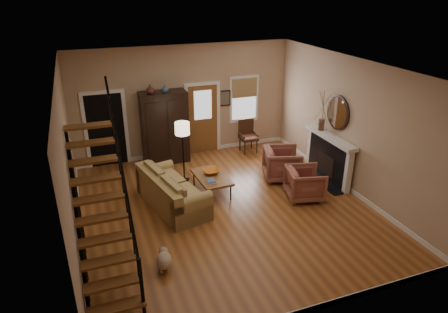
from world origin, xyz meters
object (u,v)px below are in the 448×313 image
object	(u,v)px
armoire	(165,128)
sofa	(172,190)
coffee_table	(212,184)
side_chair	(249,136)
armchair_right	(282,164)
armchair_left	(305,183)
floor_lamp	(183,153)

from	to	relation	value
armoire	sofa	world-z (taller)	armoire
coffee_table	side_chair	world-z (taller)	side_chair
sofa	armchair_right	size ratio (longest dim) A/B	2.29
armchair_left	side_chair	xyz separation A→B (m)	(-0.13, 3.14, 0.12)
armoire	floor_lamp	size ratio (longest dim) A/B	1.27
coffee_table	side_chair	distance (m)	2.87
floor_lamp	side_chair	distance (m)	2.73
armchair_left	floor_lamp	size ratio (longest dim) A/B	0.52
coffee_table	floor_lamp	bearing A→B (deg)	119.14
armoire	armchair_left	size ratio (longest dim) A/B	2.43
coffee_table	floor_lamp	size ratio (longest dim) A/B	0.74
armchair_right	side_chair	distance (m)	2.01
armoire	coffee_table	distance (m)	2.54
coffee_table	floor_lamp	world-z (taller)	floor_lamp
coffee_table	armchair_left	distance (m)	2.30
coffee_table	floor_lamp	xyz separation A→B (m)	(-0.48, 0.86, 0.59)
armchair_right	armchair_left	bearing A→B (deg)	-160.86
coffee_table	armoire	bearing A→B (deg)	105.19
sofa	armchair_left	distance (m)	3.21
sofa	coffee_table	size ratio (longest dim) A/B	1.77
armoire	coffee_table	world-z (taller)	armoire
armchair_right	side_chair	bearing A→B (deg)	20.84
sofa	side_chair	xyz separation A→B (m)	(2.99, 2.39, 0.10)
armoire	coffee_table	bearing A→B (deg)	-74.81
floor_lamp	armchair_right	bearing A→B (deg)	-16.62
coffee_table	armchair_right	distance (m)	2.04
armoire	armchair_right	xyz separation A→B (m)	(2.66, -2.21, -0.62)
sofa	coffee_table	bearing A→B (deg)	1.86
armchair_left	floor_lamp	world-z (taller)	floor_lamp
armchair_left	armchair_right	xyz separation A→B (m)	(-0.03, 1.14, 0.04)
armchair_left	armoire	bearing A→B (deg)	52.36
sofa	floor_lamp	bearing A→B (deg)	50.02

